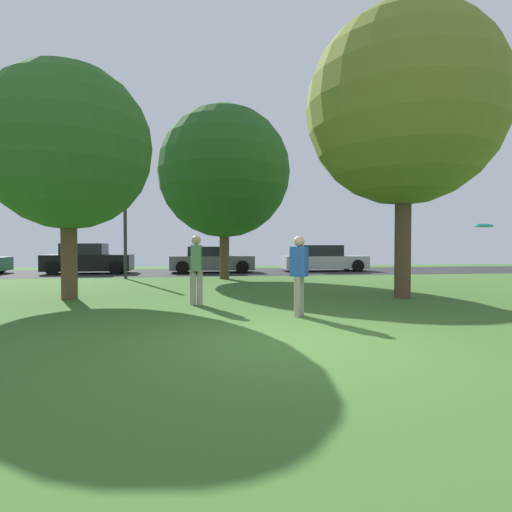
{
  "coord_description": "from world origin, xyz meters",
  "views": [
    {
      "loc": [
        -1.41,
        -5.87,
        1.42
      ],
      "look_at": [
        0.0,
        3.86,
        1.16
      ],
      "focal_mm": 29.15,
      "sensor_mm": 36.0,
      "label": 1
    }
  ],
  "objects_px": {
    "person_walking": "(196,267)",
    "parked_car_silver": "(323,259)",
    "birch_tree_lone": "(404,108)",
    "oak_tree_left": "(68,147)",
    "street_lamp_post": "(125,225)",
    "frisbee_disc": "(484,226)",
    "parked_car_grey": "(211,260)",
    "person_thrower": "(299,272)",
    "parked_car_black": "(88,260)",
    "oak_tree_right": "(224,172)"
  },
  "relations": [
    {
      "from": "birch_tree_lone",
      "to": "oak_tree_left",
      "type": "relative_size",
      "value": 1.26
    },
    {
      "from": "parked_car_black",
      "to": "oak_tree_left",
      "type": "bearing_deg",
      "value": -78.73
    },
    {
      "from": "frisbee_disc",
      "to": "parked_car_silver",
      "type": "xyz_separation_m",
      "value": [
        2.21,
        15.67,
        -1.09
      ]
    },
    {
      "from": "oak_tree_right",
      "to": "person_walking",
      "type": "bearing_deg",
      "value": -98.94
    },
    {
      "from": "birch_tree_lone",
      "to": "street_lamp_post",
      "type": "distance_m",
      "value": 11.7
    },
    {
      "from": "person_thrower",
      "to": "person_walking",
      "type": "relative_size",
      "value": 0.98
    },
    {
      "from": "frisbee_disc",
      "to": "parked_car_silver",
      "type": "bearing_deg",
      "value": 81.98
    },
    {
      "from": "frisbee_disc",
      "to": "parked_car_grey",
      "type": "xyz_separation_m",
      "value": [
        -3.87,
        15.36,
        -1.11
      ]
    },
    {
      "from": "frisbee_disc",
      "to": "parked_car_grey",
      "type": "relative_size",
      "value": 0.09
    },
    {
      "from": "birch_tree_lone",
      "to": "oak_tree_right",
      "type": "distance_m",
      "value": 8.16
    },
    {
      "from": "oak_tree_left",
      "to": "parked_car_black",
      "type": "bearing_deg",
      "value": 101.27
    },
    {
      "from": "person_walking",
      "to": "parked_car_silver",
      "type": "bearing_deg",
      "value": -23.13
    },
    {
      "from": "oak_tree_left",
      "to": "oak_tree_right",
      "type": "height_order",
      "value": "oak_tree_right"
    },
    {
      "from": "parked_car_silver",
      "to": "person_walking",
      "type": "bearing_deg",
      "value": -119.81
    },
    {
      "from": "oak_tree_left",
      "to": "frisbee_disc",
      "type": "bearing_deg",
      "value": -33.55
    },
    {
      "from": "person_walking",
      "to": "street_lamp_post",
      "type": "height_order",
      "value": "street_lamp_post"
    },
    {
      "from": "birch_tree_lone",
      "to": "street_lamp_post",
      "type": "height_order",
      "value": "birch_tree_lone"
    },
    {
      "from": "person_walking",
      "to": "birch_tree_lone",
      "type": "bearing_deg",
      "value": -77.12
    },
    {
      "from": "parked_car_grey",
      "to": "parked_car_silver",
      "type": "bearing_deg",
      "value": 2.93
    },
    {
      "from": "person_walking",
      "to": "parked_car_grey",
      "type": "distance_m",
      "value": 11.68
    },
    {
      "from": "person_thrower",
      "to": "parked_car_silver",
      "type": "xyz_separation_m",
      "value": [
        4.83,
        13.8,
        -0.24
      ]
    },
    {
      "from": "person_walking",
      "to": "parked_car_grey",
      "type": "xyz_separation_m",
      "value": [
        0.77,
        11.65,
        -0.28
      ]
    },
    {
      "from": "parked_car_silver",
      "to": "oak_tree_right",
      "type": "bearing_deg",
      "value": -141.73
    },
    {
      "from": "person_thrower",
      "to": "parked_car_silver",
      "type": "distance_m",
      "value": 14.62
    },
    {
      "from": "frisbee_disc",
      "to": "parked_car_black",
      "type": "relative_size",
      "value": 0.09
    },
    {
      "from": "birch_tree_lone",
      "to": "street_lamp_post",
      "type": "bearing_deg",
      "value": 138.06
    },
    {
      "from": "oak_tree_left",
      "to": "oak_tree_right",
      "type": "relative_size",
      "value": 0.85
    },
    {
      "from": "oak_tree_right",
      "to": "parked_car_black",
      "type": "relative_size",
      "value": 1.75
    },
    {
      "from": "birch_tree_lone",
      "to": "frisbee_disc",
      "type": "distance_m",
      "value": 5.52
    },
    {
      "from": "birch_tree_lone",
      "to": "parked_car_black",
      "type": "height_order",
      "value": "birch_tree_lone"
    },
    {
      "from": "frisbee_disc",
      "to": "street_lamp_post",
      "type": "xyz_separation_m",
      "value": [
        -7.59,
        11.89,
        0.52
      ]
    },
    {
      "from": "birch_tree_lone",
      "to": "parked_car_grey",
      "type": "relative_size",
      "value": 1.82
    },
    {
      "from": "oak_tree_left",
      "to": "person_thrower",
      "type": "xyz_separation_m",
      "value": [
        5.32,
        -3.39,
        -3.08
      ]
    },
    {
      "from": "oak_tree_left",
      "to": "parked_car_black",
      "type": "relative_size",
      "value": 1.48
    },
    {
      "from": "person_walking",
      "to": "person_thrower",
      "type": "bearing_deg",
      "value": -125.44
    },
    {
      "from": "person_thrower",
      "to": "street_lamp_post",
      "type": "height_order",
      "value": "street_lamp_post"
    },
    {
      "from": "birch_tree_lone",
      "to": "parked_car_black",
      "type": "bearing_deg",
      "value": 134.16
    },
    {
      "from": "oak_tree_right",
      "to": "frisbee_disc",
      "type": "height_order",
      "value": "oak_tree_right"
    },
    {
      "from": "person_walking",
      "to": "street_lamp_post",
      "type": "relative_size",
      "value": 0.36
    },
    {
      "from": "person_walking",
      "to": "frisbee_disc",
      "type": "distance_m",
      "value": 6.0
    },
    {
      "from": "parked_car_black",
      "to": "person_thrower",
      "type": "bearing_deg",
      "value": -61.58
    },
    {
      "from": "person_walking",
      "to": "parked_car_grey",
      "type": "height_order",
      "value": "person_walking"
    },
    {
      "from": "person_thrower",
      "to": "street_lamp_post",
      "type": "distance_m",
      "value": 11.27
    },
    {
      "from": "oak_tree_left",
      "to": "person_walking",
      "type": "height_order",
      "value": "oak_tree_left"
    },
    {
      "from": "person_thrower",
      "to": "parked_car_black",
      "type": "xyz_separation_m",
      "value": [
        -7.35,
        13.58,
        -0.19
      ]
    },
    {
      "from": "oak_tree_left",
      "to": "birch_tree_lone",
      "type": "bearing_deg",
      "value": -6.24
    },
    {
      "from": "person_thrower",
      "to": "parked_car_silver",
      "type": "height_order",
      "value": "person_thrower"
    },
    {
      "from": "oak_tree_left",
      "to": "person_thrower",
      "type": "bearing_deg",
      "value": -32.54
    },
    {
      "from": "birch_tree_lone",
      "to": "person_walking",
      "type": "xyz_separation_m",
      "value": [
        -5.5,
        -0.6,
        -4.17
      ]
    },
    {
      "from": "parked_car_silver",
      "to": "street_lamp_post",
      "type": "distance_m",
      "value": 10.62
    }
  ]
}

